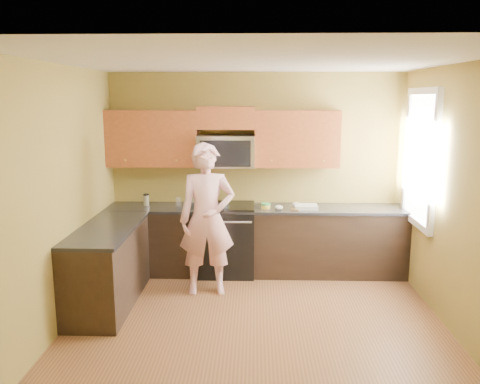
{
  "coord_description": "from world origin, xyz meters",
  "views": [
    {
      "loc": [
        -0.02,
        -4.72,
        2.36
      ],
      "look_at": [
        -0.2,
        1.3,
        1.2
      ],
      "focal_mm": 36.69,
      "sensor_mm": 36.0,
      "label": 1
    }
  ],
  "objects_px": {
    "woman": "(207,219)",
    "frying_pan": "(219,209)",
    "butter_tub": "(266,208)",
    "microwave": "(226,167)",
    "travel_mug": "(147,206)",
    "stove": "(226,239)"
  },
  "relations": [
    {
      "from": "butter_tub",
      "to": "travel_mug",
      "type": "bearing_deg",
      "value": 175.6
    },
    {
      "from": "woman",
      "to": "travel_mug",
      "type": "relative_size",
      "value": 11.34
    },
    {
      "from": "stove",
      "to": "woman",
      "type": "xyz_separation_m",
      "value": [
        -0.19,
        -0.68,
        0.45
      ]
    },
    {
      "from": "travel_mug",
      "to": "woman",
      "type": "bearing_deg",
      "value": -39.51
    },
    {
      "from": "frying_pan",
      "to": "butter_tub",
      "type": "xyz_separation_m",
      "value": [
        0.61,
        0.16,
        -0.03
      ]
    },
    {
      "from": "microwave",
      "to": "frying_pan",
      "type": "bearing_deg",
      "value": -102.6
    },
    {
      "from": "butter_tub",
      "to": "microwave",
      "type": "bearing_deg",
      "value": 160.28
    },
    {
      "from": "stove",
      "to": "travel_mug",
      "type": "distance_m",
      "value": 1.17
    },
    {
      "from": "stove",
      "to": "butter_tub",
      "type": "relative_size",
      "value": 7.51
    },
    {
      "from": "stove",
      "to": "microwave",
      "type": "xyz_separation_m",
      "value": [
        0.0,
        0.12,
        0.97
      ]
    },
    {
      "from": "frying_pan",
      "to": "butter_tub",
      "type": "bearing_deg",
      "value": -5.11
    },
    {
      "from": "woman",
      "to": "frying_pan",
      "type": "xyz_separation_m",
      "value": [
        0.11,
        0.45,
        0.03
      ]
    },
    {
      "from": "microwave",
      "to": "travel_mug",
      "type": "bearing_deg",
      "value": -176.5
    },
    {
      "from": "microwave",
      "to": "travel_mug",
      "type": "distance_m",
      "value": 1.21
    },
    {
      "from": "stove",
      "to": "frying_pan",
      "type": "xyz_separation_m",
      "value": [
        -0.08,
        -0.23,
        0.47
      ]
    },
    {
      "from": "frying_pan",
      "to": "travel_mug",
      "type": "xyz_separation_m",
      "value": [
        -1.01,
        0.29,
        -0.03
      ]
    },
    {
      "from": "microwave",
      "to": "frying_pan",
      "type": "xyz_separation_m",
      "value": [
        -0.08,
        -0.35,
        -0.5
      ]
    },
    {
      "from": "woman",
      "to": "butter_tub",
      "type": "bearing_deg",
      "value": 33.46
    },
    {
      "from": "woman",
      "to": "butter_tub",
      "type": "relative_size",
      "value": 14.56
    },
    {
      "from": "stove",
      "to": "butter_tub",
      "type": "xyz_separation_m",
      "value": [
        0.53,
        -0.07,
        0.45
      ]
    },
    {
      "from": "microwave",
      "to": "woman",
      "type": "bearing_deg",
      "value": -103.14
    },
    {
      "from": "microwave",
      "to": "butter_tub",
      "type": "relative_size",
      "value": 6.01
    }
  ]
}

